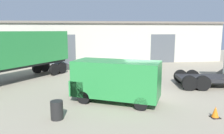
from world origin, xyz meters
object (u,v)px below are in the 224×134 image
at_px(container_trailer_green, 6,50).
at_px(delivery_van_green, 114,80).
at_px(oil_drum, 57,110).
at_px(traffic_cone, 215,113).

bearing_deg(container_trailer_green, delivery_van_green, 89.60).
distance_m(delivery_van_green, oil_drum, 3.79).
bearing_deg(container_trailer_green, oil_drum, 66.76).
distance_m(container_trailer_green, traffic_cone, 14.98).
height_order(delivery_van_green, traffic_cone, delivery_van_green).
bearing_deg(oil_drum, traffic_cone, -5.94).
height_order(delivery_van_green, oil_drum, delivery_van_green).
bearing_deg(traffic_cone, delivery_van_green, 146.31).
xyz_separation_m(container_trailer_green, traffic_cone, (12.07, -8.55, -2.31)).
distance_m(oil_drum, traffic_cone, 7.45).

